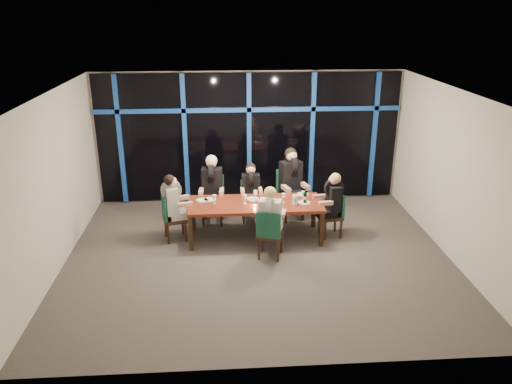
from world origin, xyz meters
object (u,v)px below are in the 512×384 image
(chair_far_right, at_px, (289,191))
(diner_end_left, at_px, (173,198))
(diner_far_mid, at_px, (251,185))
(diner_near_mid, at_px, (271,211))
(chair_far_mid, at_px, (251,199))
(chair_near_mid, at_px, (269,232))
(water_pitcher, at_px, (295,200))
(diner_end_right, at_px, (332,196))
(diner_far_right, at_px, (291,174))
(diner_far_left, at_px, (212,180))
(dining_table, at_px, (255,206))
(chair_end_left, at_px, (170,216))
(chair_end_right, at_px, (335,212))
(wine_bottle, at_px, (305,197))
(chair_far_left, at_px, (213,197))

(chair_far_right, distance_m, diner_end_left, 2.58)
(diner_far_mid, xyz_separation_m, diner_near_mid, (0.26, -1.56, 0.05))
(chair_far_right, bearing_deg, diner_near_mid, -124.76)
(diner_end_left, bearing_deg, chair_far_mid, -76.86)
(chair_near_mid, distance_m, water_pitcher, 0.97)
(diner_far_mid, xyz_separation_m, diner_end_right, (1.55, -0.76, 0.01))
(chair_near_mid, xyz_separation_m, diner_far_right, (0.63, 1.79, 0.49))
(diner_far_left, xyz_separation_m, diner_end_left, (-0.73, -0.73, -0.09))
(dining_table, relative_size, chair_end_left, 2.83)
(chair_end_right, height_order, diner_near_mid, diner_near_mid)
(chair_far_right, relative_size, wine_bottle, 3.44)
(chair_near_mid, height_order, diner_end_left, diner_end_left)
(chair_far_left, height_order, chair_far_mid, chair_far_left)
(diner_end_left, bearing_deg, chair_end_left, 90.00)
(chair_end_left, bearing_deg, wine_bottle, -106.70)
(chair_far_left, bearing_deg, diner_near_mid, -54.09)
(diner_near_mid, bearing_deg, chair_end_right, -132.64)
(chair_far_mid, distance_m, diner_far_mid, 0.36)
(chair_end_left, height_order, chair_end_right, chair_end_left)
(diner_far_left, distance_m, diner_end_right, 2.48)
(chair_far_mid, xyz_separation_m, wine_bottle, (1.00, -0.93, 0.37))
(chair_far_left, relative_size, chair_near_mid, 1.07)
(chair_far_right, relative_size, chair_end_right, 1.19)
(diner_far_right, distance_m, wine_bottle, 1.03)
(diner_far_mid, xyz_separation_m, wine_bottle, (1.00, -0.85, 0.02))
(chair_near_mid, height_order, water_pitcher, same)
(dining_table, relative_size, diner_far_mid, 3.00)
(chair_end_right, relative_size, diner_far_left, 0.91)
(chair_far_left, xyz_separation_m, diner_far_right, (1.67, 0.05, 0.45))
(diner_end_left, relative_size, diner_near_mid, 0.97)
(diner_far_left, xyz_separation_m, diner_far_right, (1.67, 0.14, 0.05))
(diner_far_left, bearing_deg, diner_far_mid, 2.21)
(chair_far_left, xyz_separation_m, chair_far_right, (1.64, 0.14, 0.03))
(dining_table, distance_m, diner_far_mid, 0.79)
(chair_far_left, xyz_separation_m, diner_end_left, (-0.74, -0.82, 0.31))
(diner_end_left, xyz_separation_m, water_pitcher, (2.33, -0.20, -0.03))
(diner_near_mid, bearing_deg, wine_bottle, -119.62)
(diner_far_mid, distance_m, diner_end_right, 1.72)
(chair_far_left, bearing_deg, diner_far_right, 5.13)
(chair_end_right, bearing_deg, water_pitcher, -86.70)
(chair_end_right, bearing_deg, chair_end_left, -98.30)
(diner_far_left, bearing_deg, water_pitcher, -26.88)
(chair_far_mid, relative_size, diner_near_mid, 0.97)
(wine_bottle, bearing_deg, diner_end_right, 9.51)
(dining_table, bearing_deg, water_pitcher, -11.30)
(chair_far_mid, relative_size, wine_bottle, 2.87)
(chair_end_left, bearing_deg, water_pitcher, -108.43)
(chair_far_left, distance_m, chair_far_right, 1.65)
(chair_far_left, relative_size, diner_end_left, 1.13)
(chair_end_right, bearing_deg, chair_near_mid, -65.27)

